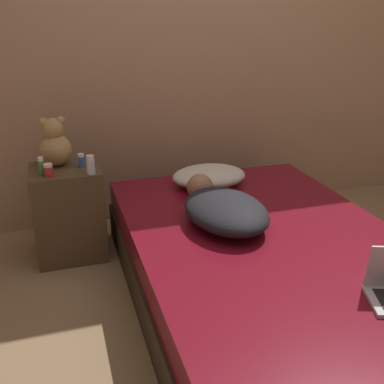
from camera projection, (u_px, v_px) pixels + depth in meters
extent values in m
plane|color=#937551|center=(266.00, 303.00, 2.36)|extent=(12.00, 12.00, 0.00)
cube|color=tan|center=(191.00, 32.00, 3.05)|extent=(8.00, 0.06, 2.60)
cube|color=#2D2319|center=(267.00, 285.00, 2.32)|extent=(1.34, 2.07, 0.23)
cube|color=maroon|center=(269.00, 252.00, 2.25)|extent=(1.31, 2.03, 0.16)
cube|color=brown|center=(69.00, 212.00, 2.75)|extent=(0.41, 0.37, 0.57)
ellipsoid|color=beige|center=(209.00, 176.00, 2.86)|extent=(0.47, 0.36, 0.12)
ellipsoid|color=black|center=(226.00, 210.00, 2.33)|extent=(0.44, 0.60, 0.15)
sphere|color=#A87556|center=(200.00, 187.00, 2.64)|extent=(0.16, 0.16, 0.16)
cylinder|color=#A87556|center=(254.00, 211.00, 2.43)|extent=(0.08, 0.26, 0.06)
sphere|color=tan|center=(55.00, 150.00, 2.66)|extent=(0.19, 0.19, 0.19)
sphere|color=tan|center=(53.00, 128.00, 2.61)|extent=(0.12, 0.12, 0.12)
sphere|color=tan|center=(43.00, 122.00, 2.58)|extent=(0.05, 0.05, 0.05)
sphere|color=tan|center=(61.00, 121.00, 2.61)|extent=(0.05, 0.05, 0.05)
cylinder|color=silver|center=(91.00, 167.00, 2.54)|extent=(0.05, 0.05, 0.09)
cylinder|color=white|center=(90.00, 158.00, 2.52)|extent=(0.04, 0.04, 0.02)
cylinder|color=#3866B2|center=(81.00, 162.00, 2.66)|extent=(0.04, 0.04, 0.06)
cylinder|color=white|center=(81.00, 155.00, 2.64)|extent=(0.04, 0.04, 0.02)
cylinder|color=#B72D2D|center=(48.00, 171.00, 2.51)|extent=(0.05, 0.05, 0.06)
cylinder|color=white|center=(48.00, 165.00, 2.49)|extent=(0.05, 0.05, 0.02)
cylinder|color=#3D8E4C|center=(41.00, 168.00, 2.53)|extent=(0.03, 0.03, 0.08)
cylinder|color=white|center=(40.00, 159.00, 2.51)|extent=(0.03, 0.03, 0.02)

